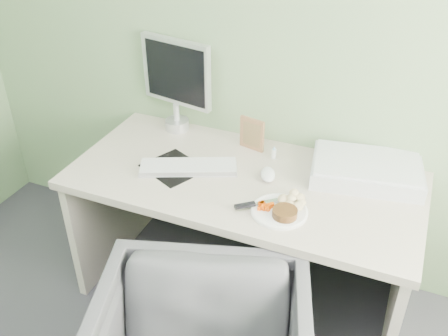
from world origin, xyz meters
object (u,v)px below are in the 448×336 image
at_px(desk, 243,209).
at_px(scanner, 366,170).
at_px(monitor, 176,80).
at_px(plate, 279,211).

relative_size(desk, scanner, 3.30).
bearing_deg(monitor, scanner, 4.83).
bearing_deg(scanner, plate, -134.90).
xyz_separation_m(scanner, monitor, (-1.00, 0.10, 0.24)).
bearing_deg(desk, monitor, 147.49).
bearing_deg(plate, desk, 140.85).
distance_m(desk, monitor, 0.74).
relative_size(desk, plate, 6.81).
height_order(desk, plate, plate).
distance_m(plate, scanner, 0.49).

